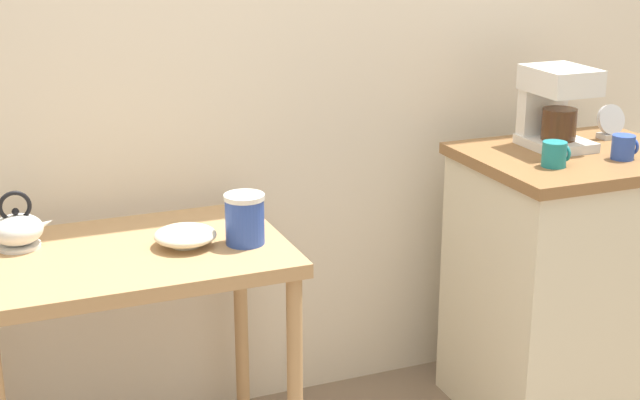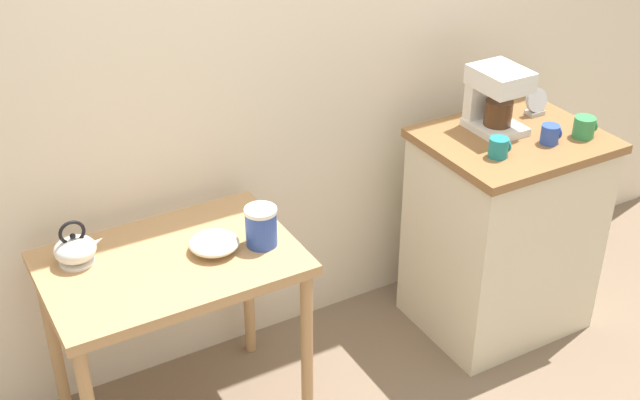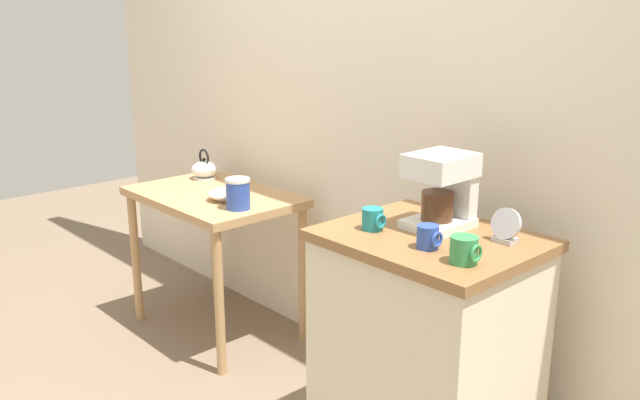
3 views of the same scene
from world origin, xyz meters
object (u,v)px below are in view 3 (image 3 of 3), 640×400
Objects in this scene: mug_dark_teal at (373,219)px; coffee_maker at (444,187)px; mug_blue at (428,237)px; table_clock at (506,227)px; canister_enamel at (238,194)px; bowl_stoneware at (226,194)px; mug_tall_green at (464,250)px; teakettle at (205,169)px.

coffee_maker is at bearing 56.47° from mug_dark_teal.
mug_dark_teal is at bearing -123.53° from coffee_maker.
mug_dark_teal and mug_blue have the same top height.
canister_enamel is at bearing -175.13° from table_clock.
mug_dark_teal is at bearing 177.93° from mug_blue.
coffee_maker is at bearing 117.30° from mug_blue.
bowl_stoneware is 1.36m from mug_blue.
mug_tall_green is (0.40, -0.03, 0.00)m from mug_dark_teal.
table_clock is (1.31, 0.11, 0.13)m from canister_enamel.
coffee_maker is (1.66, -0.11, 0.24)m from teakettle.
coffee_maker reaches higher than mug_blue.
mug_dark_teal is (1.10, -0.15, 0.16)m from bowl_stoneware.
mug_dark_teal reaches higher than bowl_stoneware.
mug_tall_green is (1.50, -0.19, 0.16)m from bowl_stoneware.
table_clock reaches higher than mug_blue.
bowl_stoneware is 1.52m from mug_tall_green.
coffee_maker is (1.07, 0.10, 0.22)m from canister_enamel.
mug_tall_green is at bearing -10.13° from teakettle.
bowl_stoneware is 0.45m from teakettle.
mug_blue is at bearing -119.89° from table_clock.
coffee_maker is at bearing 2.42° from bowl_stoneware.
bowl_stoneware is at bearing -20.41° from teakettle.
coffee_maker is (1.23, 0.05, 0.26)m from bowl_stoneware.
canister_enamel is at bearing -19.20° from teakettle.
teakettle is 0.62m from canister_enamel.
mug_tall_green is (1.92, -0.34, 0.14)m from teakettle.
mug_tall_green reaches higher than bowl_stoneware.
bowl_stoneware is at bearing 172.05° from mug_dark_teal.
bowl_stoneware is 2.16× the size of mug_dark_teal.
table_clock is at bearing 95.12° from mug_tall_green.
mug_blue is (1.34, -0.16, 0.16)m from bowl_stoneware.
mug_blue is (0.25, -0.01, -0.00)m from mug_dark_teal.
canister_enamel is 1.24× the size of table_clock.
coffee_maker is at bearing 5.18° from canister_enamel.
teakettle is at bearing 169.87° from mug_tall_green.
teakettle is 2.15× the size of mug_dark_teal.
mug_tall_green is at bearing -7.05° from bowl_stoneware.
mug_dark_teal is 0.69× the size of table_clock.
bowl_stoneware is 1.21× the size of canister_enamel.
canister_enamel is at bearing 174.03° from mug_tall_green.
mug_dark_teal is at bearing 175.41° from mug_tall_green.
canister_enamel reaches higher than bowl_stoneware.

